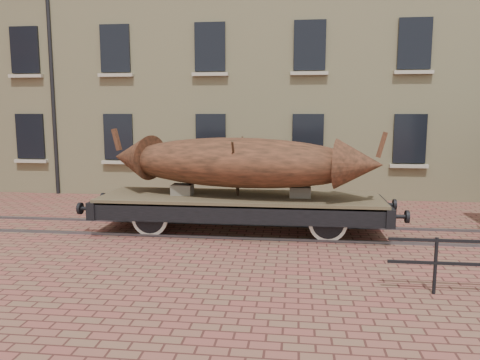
# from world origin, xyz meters

# --- Properties ---
(ground) EXTENTS (90.00, 90.00, 0.00)m
(ground) POSITION_xyz_m (0.00, 0.00, 0.00)
(ground) COLOR brown
(warehouse_cream) EXTENTS (40.00, 10.19, 14.00)m
(warehouse_cream) POSITION_xyz_m (3.00, 9.99, 7.00)
(warehouse_cream) COLOR beige
(warehouse_cream) RESTS_ON ground
(rail_track) EXTENTS (30.00, 1.52, 0.06)m
(rail_track) POSITION_xyz_m (0.00, 0.00, 0.03)
(rail_track) COLOR #59595E
(rail_track) RESTS_ON ground
(flatcar_wagon) EXTENTS (8.15, 2.21, 1.23)m
(flatcar_wagon) POSITION_xyz_m (-0.82, -0.00, 0.77)
(flatcar_wagon) COLOR #483B28
(flatcar_wagon) RESTS_ON ground
(iron_boat) EXTENTS (7.27, 3.10, 1.72)m
(iron_boat) POSITION_xyz_m (-0.89, -0.00, 1.84)
(iron_boat) COLOR brown
(iron_boat) RESTS_ON flatcar_wagon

